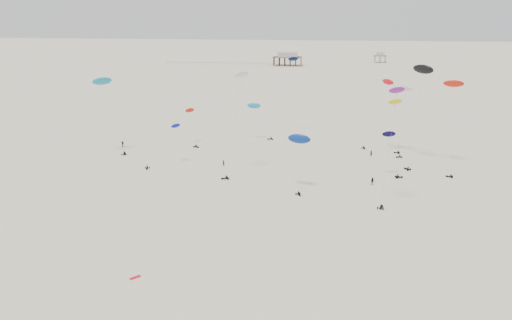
# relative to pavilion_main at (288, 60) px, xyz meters

# --- Properties ---
(ground_plane) EXTENTS (900.00, 900.00, 0.00)m
(ground_plane) POSITION_rel_pavilion_main_xyz_m (10.00, -150.00, -4.22)
(ground_plane) COLOR beige
(pavilion_main) EXTENTS (21.00, 13.00, 9.80)m
(pavilion_main) POSITION_rel_pavilion_main_xyz_m (0.00, 0.00, 0.00)
(pavilion_main) COLOR brown
(pavilion_main) RESTS_ON ground
(pavilion_small) EXTENTS (9.00, 7.00, 8.00)m
(pavilion_small) POSITION_rel_pavilion_main_xyz_m (70.00, 30.00, -0.74)
(pavilion_small) COLOR brown
(pavilion_small) RESTS_ON ground
(pier_fence) EXTENTS (80.20, 0.20, 1.50)m
(pier_fence) POSITION_rel_pavilion_main_xyz_m (-52.00, -0.00, -3.45)
(pier_fence) COLOR black
(pier_fence) RESTS_ON ground
(rig_0) EXTENTS (8.71, 5.30, 21.14)m
(rig_0) POSITION_rel_pavilion_main_xyz_m (42.92, -221.94, 12.37)
(rig_0) COLOR black
(rig_0) RESTS_ON ground
(rig_1) EXTENTS (5.27, 8.75, 25.41)m
(rig_1) POSITION_rel_pavilion_main_xyz_m (39.48, -267.01, 12.53)
(rig_1) COLOR black
(rig_1) RESTS_ON ground
(rig_2) EXTENTS (8.18, 10.38, 13.30)m
(rig_2) POSITION_rel_pavilion_main_xyz_m (-17.13, -246.52, 1.73)
(rig_2) COLOR black
(rig_2) RESTS_ON ground
(rig_3) EXTENTS (3.87, 15.34, 26.46)m
(rig_3) POSITION_rel_pavilion_main_xyz_m (15.17, -207.23, 10.87)
(rig_3) COLOR black
(rig_3) RESTS_ON ground
(rig_4) EXTENTS (5.79, 9.12, 13.30)m
(rig_4) POSITION_rel_pavilion_main_xyz_m (19.83, -259.36, 6.37)
(rig_4) COLOR black
(rig_4) RESTS_ON ground
(rig_5) EXTENTS (5.97, 8.97, 11.57)m
(rig_5) POSITION_rel_pavilion_main_xyz_m (-14.58, -224.90, 1.93)
(rig_5) COLOR black
(rig_5) RESTS_ON ground
(rig_6) EXTENTS (8.35, 16.86, 27.56)m
(rig_6) POSITION_rel_pavilion_main_xyz_m (51.53, -231.65, 18.49)
(rig_6) COLOR black
(rig_6) RESTS_ON ground
(rig_7) EXTENTS (8.91, 3.32, 12.00)m
(rig_7) POSITION_rel_pavilion_main_xyz_m (4.37, -215.17, 4.61)
(rig_7) COLOR black
(rig_7) RESTS_ON ground
(rig_8) EXTENTS (4.56, 6.11, 19.84)m
(rig_8) POSITION_rel_pavilion_main_xyz_m (48.66, -224.91, 10.97)
(rig_8) COLOR black
(rig_8) RESTS_ON ground
(rig_9) EXTENTS (5.58, 5.01, 11.34)m
(rig_9) POSITION_rel_pavilion_main_xyz_m (42.87, -248.03, 2.63)
(rig_9) COLOR black
(rig_9) RESTS_ON ground
(rig_10) EXTENTS (5.14, 11.57, 16.48)m
(rig_10) POSITION_rel_pavilion_main_xyz_m (46.42, -224.26, 8.34)
(rig_10) COLOR black
(rig_10) RESTS_ON ground
(rig_11) EXTENTS (6.07, 13.39, 26.31)m
(rig_11) POSITION_rel_pavilion_main_xyz_m (3.72, -248.53, 15.52)
(rig_11) COLOR black
(rig_11) RESTS_ON ground
(rig_12) EXTENTS (10.47, 8.05, 22.15)m
(rig_12) POSITION_rel_pavilion_main_xyz_m (-37.33, -235.33, 13.60)
(rig_12) COLOR black
(rig_12) RESTS_ON ground
(rig_13) EXTENTS (5.96, 17.39, 24.96)m
(rig_13) POSITION_rel_pavilion_main_xyz_m (59.39, -234.78, 14.95)
(rig_13) COLOR black
(rig_13) RESTS_ON ground
(spectator_0) EXTENTS (0.84, 0.73, 1.93)m
(spectator_0) POSITION_rel_pavilion_main_xyz_m (-0.87, -245.94, -4.22)
(spectator_0) COLOR black
(spectator_0) RESTS_ON ground
(spectator_1) EXTENTS (1.14, 0.70, 2.27)m
(spectator_1) POSITION_rel_pavilion_main_xyz_m (37.58, -256.32, -4.22)
(spectator_1) COLOR black
(spectator_1) RESTS_ON ground
(spectator_2) EXTENTS (1.36, 0.83, 2.20)m
(spectator_2) POSITION_rel_pavilion_main_xyz_m (-35.32, -230.70, -4.22)
(spectator_2) COLOR black
(spectator_2) RESTS_ON ground
(spectator_3) EXTENTS (0.78, 0.55, 2.07)m
(spectator_3) POSITION_rel_pavilion_main_xyz_m (39.52, -231.28, -4.22)
(spectator_3) COLOR black
(spectator_3) RESTS_ON ground
(grounded_kite_b) EXTENTS (1.73, 1.80, 0.07)m
(grounded_kite_b) POSITION_rel_pavilion_main_xyz_m (-3.85, -304.96, -4.22)
(grounded_kite_b) COLOR red
(grounded_kite_b) RESTS_ON ground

